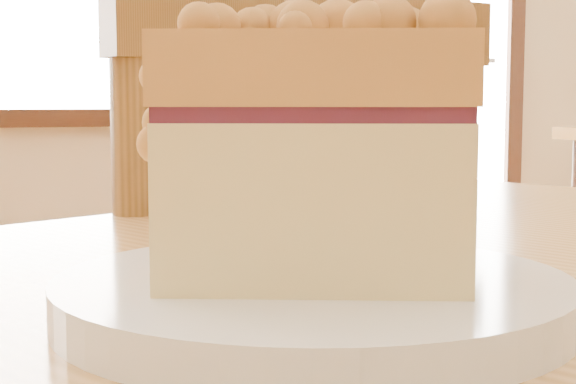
% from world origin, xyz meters
% --- Properties ---
extents(entry_door, '(1.08, 0.06, 2.29)m').
position_xyz_m(entry_door, '(2.30, 3.98, 1.20)').
color(entry_door, white).
rests_on(entry_door, ground).
extents(plate, '(0.22, 0.22, 0.02)m').
position_xyz_m(plate, '(0.08, 0.24, 0.76)').
color(plate, white).
rests_on(plate, cafe_table_main).
extents(cake_slice, '(0.15, 0.13, 0.12)m').
position_xyz_m(cake_slice, '(0.08, 0.24, 0.83)').
color(cake_slice, '#FFE390').
rests_on(cake_slice, plate).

